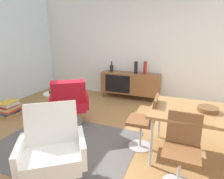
% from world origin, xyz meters
% --- Properties ---
extents(ground_plane, '(8.32, 8.32, 0.00)m').
position_xyz_m(ground_plane, '(0.00, 0.00, 0.00)').
color(ground_plane, '#9E7242').
extents(wall_back, '(6.80, 0.12, 2.80)m').
position_xyz_m(wall_back, '(0.00, 2.60, 1.40)').
color(wall_back, silver).
rests_on(wall_back, ground_plane).
extents(sideboard, '(1.60, 0.45, 0.72)m').
position_xyz_m(sideboard, '(-0.32, 2.30, 0.44)').
color(sideboard, brown).
rests_on(sideboard, ground_plane).
extents(vase_cobalt, '(0.09, 0.09, 0.33)m').
position_xyz_m(vase_cobalt, '(0.07, 2.30, 0.89)').
color(vase_cobalt, maroon).
rests_on(vase_cobalt, sideboard).
extents(vase_sculptural_dark, '(0.10, 0.10, 0.29)m').
position_xyz_m(vase_sculptural_dark, '(-0.88, 2.30, 0.82)').
color(vase_sculptural_dark, black).
rests_on(vase_sculptural_dark, sideboard).
extents(vase_ceramic_small, '(0.09, 0.09, 0.32)m').
position_xyz_m(vase_ceramic_small, '(-0.18, 2.30, 0.88)').
color(vase_ceramic_small, black).
rests_on(vase_ceramic_small, sideboard).
extents(dining_table, '(1.60, 0.90, 0.74)m').
position_xyz_m(dining_table, '(1.45, 0.10, 0.70)').
color(dining_table, olive).
rests_on(dining_table, ground_plane).
extents(wooden_bowl_on_table, '(0.26, 0.26, 0.06)m').
position_xyz_m(wooden_bowl_on_table, '(1.38, 0.10, 0.77)').
color(wooden_bowl_on_table, brown).
rests_on(wooden_bowl_on_table, dining_table).
extents(dining_chair_front_left, '(0.41, 0.43, 0.86)m').
position_xyz_m(dining_chair_front_left, '(1.11, -0.46, 0.47)').
color(dining_chair_front_left, brown).
rests_on(dining_chair_front_left, ground_plane).
extents(dining_chair_near_window, '(0.44, 0.42, 0.86)m').
position_xyz_m(dining_chair_near_window, '(0.57, 0.10, 0.47)').
color(dining_chair_near_window, brown).
rests_on(dining_chair_near_window, ground_plane).
extents(lounge_chair_red, '(0.90, 0.89, 0.95)m').
position_xyz_m(lounge_chair_red, '(-0.98, 0.36, 0.47)').
color(lounge_chair_red, red).
rests_on(lounge_chair_red, ground_plane).
extents(armchair_black_shell, '(0.90, 0.90, 0.95)m').
position_xyz_m(armchair_black_shell, '(-0.28, -1.00, 0.47)').
color(armchair_black_shell, silver).
rests_on(armchair_black_shell, ground_plane).
extents(side_table_round, '(0.44, 0.44, 0.52)m').
position_xyz_m(side_table_round, '(-1.50, 0.56, 0.32)').
color(side_table_round, white).
rests_on(side_table_round, ground_plane).
extents(fruit_bowl, '(0.20, 0.20, 0.11)m').
position_xyz_m(fruit_bowl, '(-1.51, 0.56, 0.56)').
color(fruit_bowl, '#262628').
rests_on(fruit_bowl, side_table_round).
extents(magazine_stack, '(0.34, 0.40, 0.30)m').
position_xyz_m(magazine_stack, '(-2.49, 0.22, 0.15)').
color(magazine_stack, gold).
rests_on(magazine_stack, ground_plane).
extents(area_rug, '(2.20, 1.70, 0.01)m').
position_xyz_m(area_rug, '(-0.63, -0.32, 0.00)').
color(area_rug, '#595654').
rests_on(area_rug, ground_plane).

